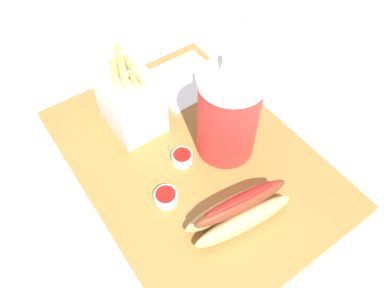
{
  "coord_description": "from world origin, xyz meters",
  "views": [
    {
      "loc": [
        -0.29,
        0.2,
        0.51
      ],
      "look_at": [
        0.0,
        0.0,
        0.05
      ],
      "focal_mm": 34.97,
      "sensor_mm": 36.0,
      "label": 1
    }
  ],
  "objects": [
    {
      "name": "food_tray",
      "position": [
        0.0,
        0.0,
        0.01
      ],
      "size": [
        0.47,
        0.34,
        0.02
      ],
      "primitive_type": "cube",
      "color": "olive",
      "rests_on": "ground_plane"
    },
    {
      "name": "hot_dog_1",
      "position": [
        -0.13,
        0.01,
        0.05
      ],
      "size": [
        0.07,
        0.16,
        0.07
      ],
      "color": "tan",
      "rests_on": "food_tray"
    },
    {
      "name": "ketchup_cup_1",
      "position": [
        -0.04,
        0.08,
        0.03
      ],
      "size": [
        0.04,
        0.04,
        0.02
      ],
      "color": "white",
      "rests_on": "food_tray"
    },
    {
      "name": "ketchup_cup_2",
      "position": [
        -0.0,
        0.02,
        0.03
      ],
      "size": [
        0.03,
        0.03,
        0.02
      ],
      "color": "white",
      "rests_on": "food_tray"
    },
    {
      "name": "napkin_stack",
      "position": [
        0.15,
        -0.09,
        0.02
      ],
      "size": [
        0.12,
        0.13,
        0.0
      ],
      "primitive_type": "cube",
      "rotation": [
        0.0,
        0.0,
        0.01
      ],
      "color": "white",
      "rests_on": "food_tray"
    },
    {
      "name": "fries_basket",
      "position": [
        0.11,
        0.04,
        0.07
      ],
      "size": [
        0.1,
        0.08,
        0.16
      ],
      "color": "white",
      "rests_on": "food_tray"
    },
    {
      "name": "soda_cup",
      "position": [
        -0.02,
        -0.05,
        0.1
      ],
      "size": [
        0.1,
        0.1,
        0.25
      ],
      "color": "red",
      "rests_on": "food_tray"
    },
    {
      "name": "ground_plane",
      "position": [
        0.0,
        0.0,
        -0.01
      ],
      "size": [
        2.4,
        2.4,
        0.02
      ],
      "primitive_type": "cube",
      "color": "silver"
    }
  ]
}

